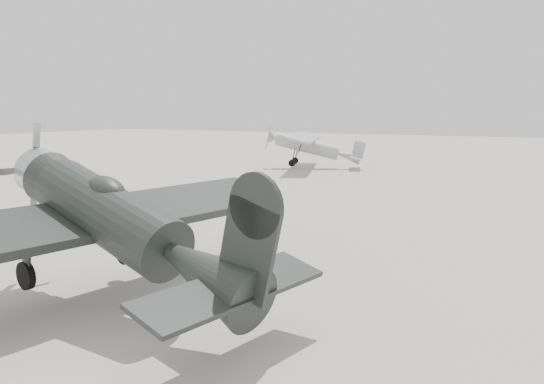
{
  "coord_description": "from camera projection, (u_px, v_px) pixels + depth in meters",
  "views": [
    {
      "loc": [
        8.69,
        -11.37,
        4.17
      ],
      "look_at": [
        0.3,
        3.78,
        1.5
      ],
      "focal_mm": 35.0,
      "sensor_mm": 36.0,
      "label": 1
    }
  ],
  "objects": [
    {
      "name": "ground",
      "position": [
        196.0,
        263.0,
        14.62
      ],
      "size": [
        160.0,
        160.0,
        0.0
      ],
      "primitive_type": "plane",
      "color": "#ACA499",
      "rests_on": "ground"
    },
    {
      "name": "lowwing_monoplane",
      "position": [
        119.0,
        223.0,
        10.91
      ],
      "size": [
        7.97,
        11.06,
        3.55
      ],
      "rotation": [
        0.0,
        0.24,
        -0.19
      ],
      "color": "black",
      "rests_on": "ground"
    },
    {
      "name": "highwing_monoplane",
      "position": [
        311.0,
        144.0,
        38.49
      ],
      "size": [
        7.1,
        9.82,
        2.81
      ],
      "rotation": [
        0.0,
        0.23,
        0.35
      ],
      "color": "#9FA0A4",
      "rests_on": "ground"
    }
  ]
}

